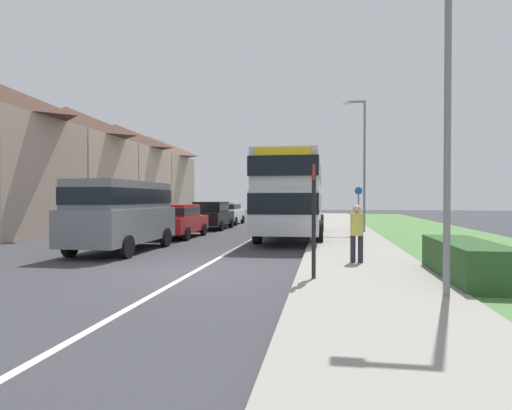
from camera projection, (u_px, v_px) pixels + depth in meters
ground_plane at (195, 271)px, 10.83m from camera, size 120.00×120.00×0.00m
lane_marking_centre at (250, 240)px, 18.73m from camera, size 0.14×60.00×0.01m
pavement_near_side at (351, 246)px, 16.08m from camera, size 3.20×68.00×0.12m
grass_verge_seaward at (473, 249)px, 15.39m from camera, size 6.00×68.00×0.08m
roadside_hedge at (467, 262)px, 9.35m from camera, size 1.10×3.58×0.90m
double_decker_bus at (293, 192)px, 19.95m from camera, size 2.80×10.08×3.70m
parked_van_grey at (122, 210)px, 14.86m from camera, size 2.11×5.21×2.43m
parked_car_red at (177, 219)px, 20.07m from camera, size 1.95×4.28×1.57m
parked_car_black at (212, 214)px, 25.63m from camera, size 1.98×4.23×1.65m
parked_car_white at (227, 212)px, 30.37m from camera, size 1.97×4.09×1.60m
pedestrian_at_stop at (357, 231)px, 11.49m from camera, size 0.34×0.34×1.67m
bus_stop_sign at (314, 212)px, 9.22m from camera, size 0.09×0.52×2.60m
cycle_route_sign at (359, 205)px, 25.31m from camera, size 0.44×0.08×2.52m
street_lamp_near at (441, 83)px, 7.55m from camera, size 1.14×0.20×6.67m
street_lamp_mid at (362, 157)px, 22.14m from camera, size 1.14×0.20×6.90m
house_terrace_far_side at (93, 170)px, 30.74m from camera, size 6.94×26.05×7.75m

